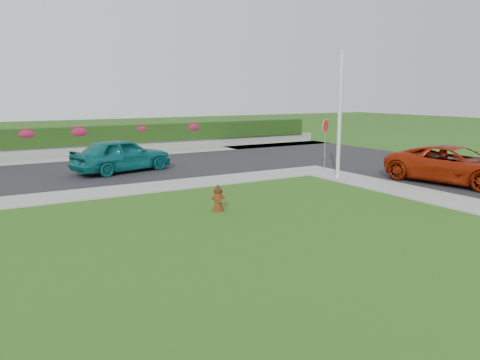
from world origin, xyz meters
TOP-DOWN VIEW (x-y plane):
  - ground at (0.00, 0.00)m, footprint 120.00×120.00m
  - street_right at (12.00, 4.00)m, footprint 8.00×32.00m
  - street_far at (-5.00, 14.00)m, footprint 26.00×8.00m
  - sidewalk_far at (-6.00, 9.00)m, footprint 24.00×2.00m
  - curb_corner at (7.00, 9.00)m, footprint 2.00×2.00m
  - sidewalk_beyond at (-1.00, 19.00)m, footprint 34.00×2.00m
  - retaining_wall at (-1.00, 20.50)m, footprint 34.00×0.40m
  - hedge at (-1.00, 20.60)m, footprint 32.00×0.90m
  - fire_hydrant at (-0.54, 4.41)m, footprint 0.43×0.41m
  - suv_red at (9.82, 3.45)m, footprint 3.46×5.78m
  - sedan_teal at (-1.02, 13.11)m, footprint 4.96×2.95m
  - utility_pole at (6.56, 6.78)m, footprint 0.16×0.16m
  - stop_sign at (7.67, 8.95)m, footprint 0.61×0.31m
  - flower_clump_c at (-4.25, 20.50)m, footprint 1.41×0.91m
  - flower_clump_d at (-1.43, 20.50)m, footprint 1.47×0.94m
  - flower_clump_e at (2.37, 20.50)m, footprint 1.27×0.82m
  - flower_clump_f at (5.95, 20.50)m, footprint 1.40×0.90m

SIDE VIEW (x-z plane):
  - ground at x=0.00m, z-range 0.00..0.00m
  - street_right at x=12.00m, z-range 0.00..0.04m
  - street_far at x=-5.00m, z-range 0.00..0.04m
  - sidewalk_far at x=-6.00m, z-range 0.00..0.04m
  - curb_corner at x=7.00m, z-range 0.00..0.04m
  - sidewalk_beyond at x=-1.00m, z-range 0.00..0.04m
  - retaining_wall at x=-1.00m, z-range 0.00..0.60m
  - fire_hydrant at x=-0.54m, z-range -0.02..0.80m
  - suv_red at x=9.82m, z-range 0.04..1.54m
  - sedan_teal at x=-1.02m, z-range 0.04..1.62m
  - hedge at x=-1.00m, z-range 0.60..1.70m
  - flower_clump_d at x=-1.43m, z-range 1.04..1.78m
  - flower_clump_c at x=-4.25m, z-range 1.07..1.77m
  - flower_clump_f at x=5.95m, z-range 1.07..1.77m
  - flower_clump_e at x=2.37m, z-range 1.13..1.77m
  - stop_sign at x=7.67m, z-range 0.58..3.03m
  - utility_pole at x=6.56m, z-range 0.00..5.42m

